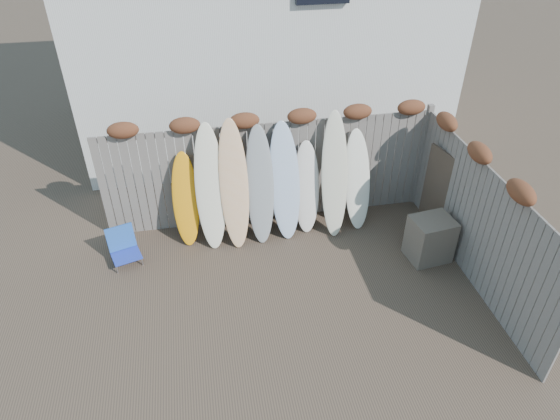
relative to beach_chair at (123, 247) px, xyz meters
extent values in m
plane|color=#493A2D|center=(2.66, -1.61, -0.29)|extent=(80.00, 80.00, 0.00)
cube|color=slate|center=(2.66, 0.79, 0.71)|extent=(6.00, 0.10, 2.00)
cube|color=slate|center=(5.66, 0.79, 0.76)|extent=(0.10, 0.10, 2.10)
ellipsoid|color=brown|center=(0.26, 0.75, 1.81)|extent=(0.52, 0.28, 0.28)
ellipsoid|color=brown|center=(1.26, 0.75, 1.81)|extent=(0.52, 0.28, 0.28)
ellipsoid|color=brown|center=(2.26, 0.75, 1.81)|extent=(0.52, 0.28, 0.28)
ellipsoid|color=brown|center=(3.26, 0.75, 1.81)|extent=(0.52, 0.28, 0.28)
ellipsoid|color=brown|center=(4.26, 0.75, 1.81)|extent=(0.52, 0.28, 0.28)
ellipsoid|color=brown|center=(5.26, 0.75, 1.81)|extent=(0.52, 0.28, 0.28)
cube|color=slate|center=(5.66, -1.41, 0.71)|extent=(0.10, 4.40, 2.00)
ellipsoid|color=brown|center=(5.62, -2.11, 1.81)|extent=(0.28, 0.56, 0.28)
ellipsoid|color=brown|center=(5.62, -1.01, 1.81)|extent=(0.28, 0.56, 0.28)
ellipsoid|color=brown|center=(5.62, 0.09, 1.81)|extent=(0.28, 0.56, 0.28)
cube|color=silver|center=(3.16, 4.89, 2.71)|extent=(8.00, 5.00, 6.00)
cube|color=#243CB8|center=(0.03, -0.11, -0.11)|extent=(0.57, 0.53, 0.03)
cube|color=#2252AB|center=(-0.03, 0.11, 0.12)|extent=(0.49, 0.28, 0.43)
cylinder|color=silver|center=(-0.12, -0.34, -0.20)|extent=(0.03, 0.03, 0.17)
cylinder|color=#B0B0B8|center=(-0.22, 0.00, -0.20)|extent=(0.03, 0.03, 0.17)
cylinder|color=#B6B7BE|center=(0.29, -0.21, -0.20)|extent=(0.03, 0.03, 0.17)
cylinder|color=#B2B3BA|center=(0.18, 0.12, -0.20)|extent=(0.03, 0.03, 0.17)
cube|color=#4C3F39|center=(5.19, -0.89, 0.11)|extent=(0.75, 0.66, 0.80)
cube|color=#46382B|center=(5.65, -0.28, 0.52)|extent=(0.29, 1.06, 1.62)
ellipsoid|color=#FD9C0F|center=(1.13, 0.44, 0.54)|extent=(0.51, 0.64, 1.66)
ellipsoid|color=#ECE4C8|center=(1.57, 0.35, 0.80)|extent=(0.56, 0.79, 2.17)
ellipsoid|color=#F8DA92|center=(1.98, 0.31, 0.83)|extent=(0.52, 0.79, 2.23)
ellipsoid|color=gray|center=(2.44, 0.33, 0.75)|extent=(0.54, 0.77, 2.07)
ellipsoid|color=#AABFDD|center=(2.89, 0.37, 0.75)|extent=(0.56, 0.75, 2.08)
ellipsoid|color=white|center=(3.30, 0.43, 0.55)|extent=(0.53, 0.65, 1.67)
ellipsoid|color=beige|center=(3.78, 0.31, 0.82)|extent=(0.55, 0.82, 2.22)
ellipsoid|color=white|center=(4.25, 0.39, 0.62)|extent=(0.52, 0.67, 1.83)
camera|label=1|loc=(1.44, -6.98, 5.47)|focal=32.00mm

